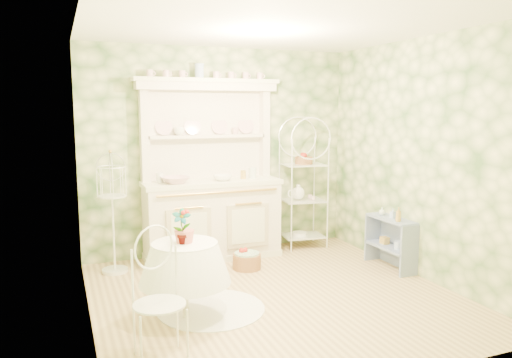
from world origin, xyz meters
name	(u,v)px	position (x,y,z in m)	size (l,w,h in m)	color
floor	(274,295)	(0.00, 0.00, 0.00)	(3.60, 3.60, 0.00)	tan
ceiling	(275,26)	(0.00, 0.00, 2.70)	(3.60, 3.60, 0.00)	white
wall_left	(84,174)	(-1.80, 0.00, 1.35)	(3.60, 3.60, 0.00)	beige
wall_right	(420,159)	(1.80, 0.00, 1.35)	(3.60, 3.60, 0.00)	beige
wall_back	(220,151)	(0.00, 1.80, 1.35)	(3.60, 3.60, 0.00)	beige
wall_front	(384,194)	(0.00, -1.80, 1.35)	(3.60, 3.60, 0.00)	beige
kitchen_dresser	(212,170)	(-0.20, 1.52, 1.15)	(1.87, 0.61, 2.29)	white
bakers_rack	(304,180)	(1.13, 1.55, 0.94)	(0.58, 0.42, 1.87)	white
side_shelf	(391,243)	(1.68, 0.32, 0.31)	(0.27, 0.72, 0.61)	#7A8BB1
round_table	(185,286)	(-0.98, -0.21, 0.31)	(0.56, 0.56, 0.61)	white
cafe_chair	(160,308)	(-1.35, -0.91, 0.42)	(0.38, 0.38, 0.84)	white
birdcage_stand	(113,216)	(-1.44, 1.38, 0.68)	(0.32, 0.32, 1.36)	white
floor_basket	(247,261)	(0.05, 0.91, 0.10)	(0.30, 0.30, 0.19)	#96653B
lace_rug	(211,309)	(-0.71, -0.11, 0.00)	(1.04, 1.04, 0.01)	white
bowl_floral	(175,183)	(-0.69, 1.44, 1.02)	(0.33, 0.33, 0.08)	white
bowl_white	(223,180)	(-0.08, 1.44, 1.02)	(0.23, 0.23, 0.07)	white
cup_left	(179,133)	(-0.57, 1.68, 1.61)	(0.13, 0.13, 0.11)	white
cup_right	(235,132)	(0.18, 1.68, 1.61)	(0.09, 0.09, 0.09)	white
potted_geranium	(182,229)	(-1.01, -0.25, 0.85)	(0.17, 0.12, 0.32)	#3F7238
bottle_amber	(398,216)	(1.62, 0.12, 0.68)	(0.07, 0.07, 0.17)	#B68F3C
bottle_blue	(393,215)	(1.68, 0.30, 0.65)	(0.05, 0.05, 0.12)	#A1B7E0
bottle_glass	(382,212)	(1.67, 0.49, 0.65)	(0.08, 0.08, 0.10)	silver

